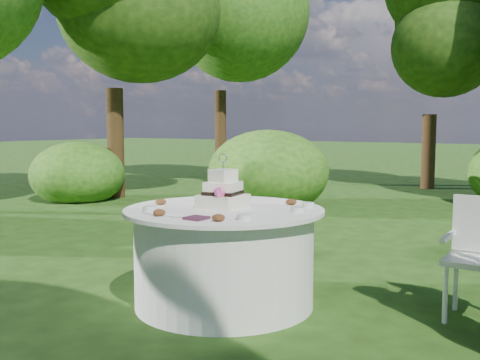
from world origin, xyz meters
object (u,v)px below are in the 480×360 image
object	(u,v)px
table	(224,256)
cake	(223,193)
chair	(479,249)
napkins	(196,218)

from	to	relation	value
table	cake	bearing A→B (deg)	135.91
chair	napkins	bearing A→B (deg)	-140.85
table	chair	bearing A→B (deg)	24.10
napkins	chair	world-z (taller)	chair
table	chair	size ratio (longest dim) A/B	1.75
napkins	chair	distance (m)	2.08
table	cake	distance (m)	0.50
napkins	cake	size ratio (longest dim) A/B	0.33
napkins	table	distance (m)	0.67
cake	table	bearing A→B (deg)	-44.09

